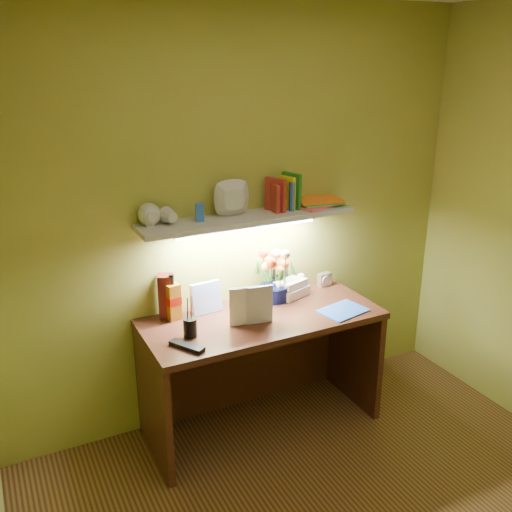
% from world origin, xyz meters
% --- Properties ---
extents(desk, '(1.40, 0.60, 0.75)m').
position_xyz_m(desk, '(0.00, 1.20, 0.38)').
color(desk, '#35180E').
rests_on(desk, ground).
extents(flower_bouquet, '(0.24, 0.24, 0.32)m').
position_xyz_m(flower_bouquet, '(0.17, 1.38, 0.91)').
color(flower_bouquet, '#060C33').
rests_on(flower_bouquet, desk).
extents(telephone, '(0.24, 0.21, 0.12)m').
position_xyz_m(telephone, '(0.30, 1.39, 0.81)').
color(telephone, '#F7E3CE').
rests_on(telephone, desk).
extents(desk_clock, '(0.09, 0.05, 0.09)m').
position_xyz_m(desk_clock, '(0.57, 1.42, 0.79)').
color(desk_clock, silver).
rests_on(desk_clock, desk).
extents(whisky_bottle, '(0.09, 0.09, 0.28)m').
position_xyz_m(whisky_bottle, '(-0.47, 1.40, 0.89)').
color(whisky_bottle, '#A46014').
rests_on(whisky_bottle, desk).
extents(whisky_box, '(0.11, 0.11, 0.26)m').
position_xyz_m(whisky_box, '(-0.50, 1.44, 0.88)').
color(whisky_box, '#4F150E').
rests_on(whisky_box, desk).
extents(pen_cup, '(0.10, 0.10, 0.18)m').
position_xyz_m(pen_cup, '(-0.46, 1.15, 0.84)').
color(pen_cup, black).
rests_on(pen_cup, desk).
extents(art_card, '(0.19, 0.05, 0.19)m').
position_xyz_m(art_card, '(-0.27, 1.40, 0.84)').
color(art_card, white).
rests_on(art_card, desk).
extents(tv_remote, '(0.15, 0.20, 0.02)m').
position_xyz_m(tv_remote, '(-0.52, 1.04, 0.76)').
color(tv_remote, black).
rests_on(tv_remote, desk).
extents(blue_folder, '(0.31, 0.25, 0.01)m').
position_xyz_m(blue_folder, '(0.46, 1.05, 0.75)').
color(blue_folder, blue).
rests_on(blue_folder, desk).
extents(desk_book_a, '(0.17, 0.05, 0.23)m').
position_xyz_m(desk_book_a, '(-0.23, 1.16, 0.86)').
color(desk_book_a, white).
rests_on(desk_book_a, desk).
extents(desk_book_b, '(0.16, 0.05, 0.23)m').
position_xyz_m(desk_book_b, '(-0.14, 1.15, 0.86)').
color(desk_book_b, silver).
rests_on(desk_book_b, desk).
extents(wall_shelf, '(1.32, 0.34, 0.24)m').
position_xyz_m(wall_shelf, '(0.02, 1.38, 1.33)').
color(wall_shelf, silver).
rests_on(wall_shelf, ground).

